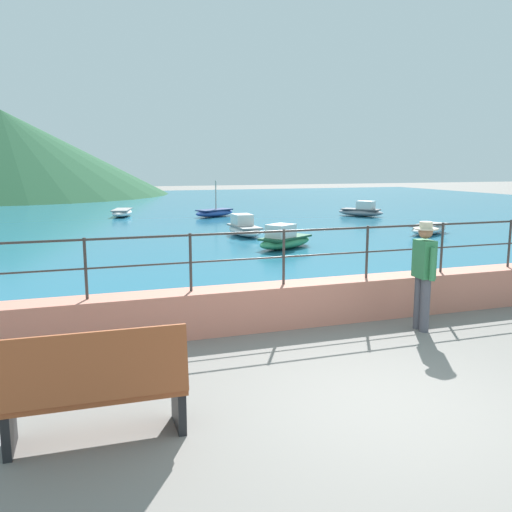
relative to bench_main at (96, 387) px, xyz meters
The scene contains 13 objects.
ground_plane 3.14m from the bench_main, ahead, with size 120.00×120.00×0.00m, color slate.
promenade_wall 4.28m from the bench_main, 43.78° to the left, with size 20.00×0.56×0.70m, color tan.
railing 4.34m from the bench_main, 43.78° to the left, with size 18.44×0.04×0.90m.
lake_water 25.79m from the bench_main, 83.13° to the left, with size 64.00×44.32×0.06m, color #236B89.
hill_main 45.00m from the bench_main, 96.71° to the left, with size 27.05×27.05×7.03m, color #1E4C2D.
bench_main is the anchor object (origin of this frame).
person_walking 5.48m from the bench_main, 21.56° to the left, with size 0.38×0.57×1.75m.
boat_0 21.78m from the bench_main, 72.52° to the left, with size 2.45×1.87×1.77m.
boat_1 14.74m from the bench_main, 66.92° to the left, with size 0.98×2.33×0.76m.
boat_2 23.05m from the bench_main, 53.99° to the left, with size 2.16×2.34×0.76m.
boat_5 17.10m from the bench_main, 43.34° to the left, with size 2.44×1.94×0.36m.
boat_6 11.91m from the bench_main, 59.52° to the left, with size 2.42×2.00×0.76m.
boat_7 22.47m from the bench_main, 84.32° to the left, with size 1.46×2.45×0.36m.
Camera 1 is at (-3.21, -4.78, 2.64)m, focal length 37.80 mm.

